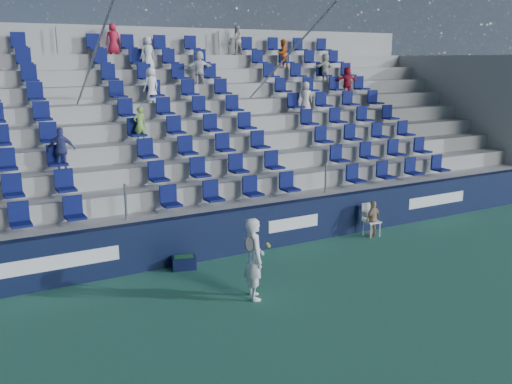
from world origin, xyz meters
TOP-DOWN VIEW (x-y plane):
  - ground at (0.00, 0.00)m, footprint 70.00×70.00m
  - sponsor_wall at (0.00, 3.15)m, footprint 24.00×0.32m
  - grandstand at (0.00, 8.24)m, footprint 24.00×8.17m
  - tennis_player at (-1.21, 0.36)m, footprint 0.70×0.75m
  - line_judge_chair at (3.92, 2.65)m, footprint 0.45×0.46m
  - line_judge at (3.92, 2.50)m, footprint 0.68×0.41m
  - ball_bin at (-1.87, 2.75)m, footprint 0.65×0.51m

SIDE VIEW (x-z plane):
  - ground at x=0.00m, z-range 0.00..0.00m
  - ball_bin at x=-1.87m, z-range 0.01..0.34m
  - line_judge at x=3.92m, z-range 0.00..1.08m
  - line_judge_chair at x=3.92m, z-range 0.07..1.03m
  - sponsor_wall at x=0.00m, z-range 0.00..1.20m
  - tennis_player at x=-1.21m, z-range 0.00..1.80m
  - grandstand at x=0.00m, z-range -1.18..5.45m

